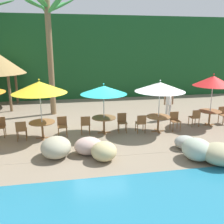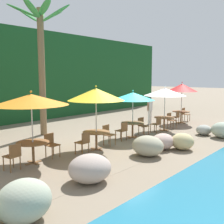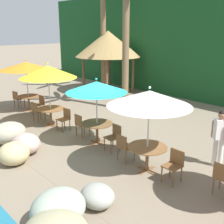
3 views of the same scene
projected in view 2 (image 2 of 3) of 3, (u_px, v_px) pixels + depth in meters
name	position (u px, v px, depth m)	size (l,w,h in m)	color
ground_plane	(129.00, 138.00, 13.07)	(120.00, 120.00, 0.00)	gray
terrace_deck	(129.00, 138.00, 13.07)	(18.00, 5.20, 0.01)	gray
foliage_backdrop	(25.00, 76.00, 18.53)	(28.00, 2.40, 6.00)	#194C23
rock_seawall	(185.00, 141.00, 10.84)	(17.21, 3.03, 0.94)	#A4AB92
umbrella_orange	(31.00, 100.00, 9.03)	(2.49, 2.49, 2.48)	silver
dining_table_orange	(33.00, 146.00, 9.24)	(1.10, 1.10, 0.74)	brown
chair_orange_seaward	(51.00, 143.00, 9.97)	(0.44, 0.45, 0.87)	brown
chair_orange_inland	(13.00, 155.00, 8.50)	(0.47, 0.47, 0.87)	brown
umbrella_yellow	(96.00, 94.00, 10.77)	(2.27, 2.27, 2.60)	silver
dining_table_yellow	(96.00, 135.00, 10.99)	(1.10, 1.10, 0.74)	brown
chair_yellow_seaward	(108.00, 133.00, 11.72)	(0.44, 0.45, 0.87)	brown
chair_yellow_inland	(84.00, 141.00, 10.27)	(0.45, 0.46, 0.87)	brown
umbrella_teal	(133.00, 96.00, 12.98)	(2.08, 2.08, 2.31)	silver
dining_table_teal	(133.00, 125.00, 13.16)	(1.10, 1.10, 0.74)	brown
chair_teal_seaward	(142.00, 125.00, 13.82)	(0.46, 0.46, 0.87)	brown
chair_teal_inland	(123.00, 130.00, 12.49)	(0.43, 0.44, 0.87)	brown
umbrella_white	(165.00, 92.00, 14.66)	(2.27, 2.27, 2.44)	silver
dining_table_white	(164.00, 119.00, 14.86)	(1.10, 1.10, 0.74)	brown
chair_white_seaward	(171.00, 119.00, 15.56)	(0.43, 0.44, 0.87)	brown
chair_white_inland	(157.00, 123.00, 14.19)	(0.43, 0.44, 0.87)	brown
umbrella_red	(182.00, 88.00, 17.11)	(1.93, 1.93, 2.60)	silver
dining_table_red	(181.00, 113.00, 17.33)	(1.10, 1.10, 0.74)	brown
chair_red_seaward	(185.00, 113.00, 18.06)	(0.45, 0.45, 0.87)	brown
chair_red_inland	(176.00, 117.00, 16.64)	(0.43, 0.43, 0.87)	brown
palm_tree_second	(41.00, 47.00, 13.35)	(2.96, 3.04, 6.41)	brown
waiter_in_white	(150.00, 108.00, 16.83)	(0.52, 0.39, 1.70)	white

